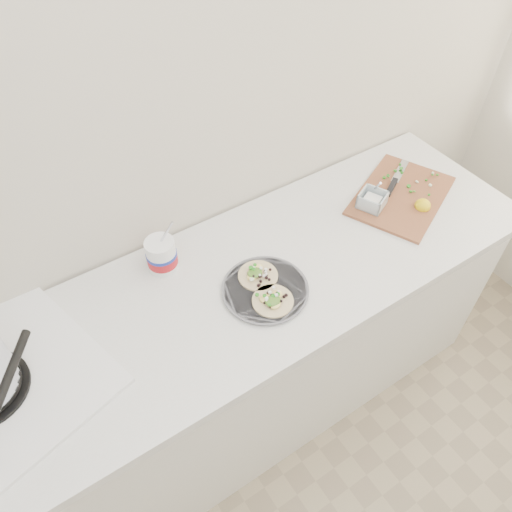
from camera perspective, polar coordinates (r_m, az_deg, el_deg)
counter at (r=1.99m, az=-4.83°, el=-12.63°), size 2.44×0.66×0.90m
taco_plate at (r=1.61m, az=1.06°, el=-3.66°), size 0.28×0.29×0.04m
tub at (r=1.67m, az=-10.69°, el=0.32°), size 0.10×0.10×0.23m
cutboard at (r=2.01m, az=15.99°, el=6.91°), size 0.51×0.45×0.07m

